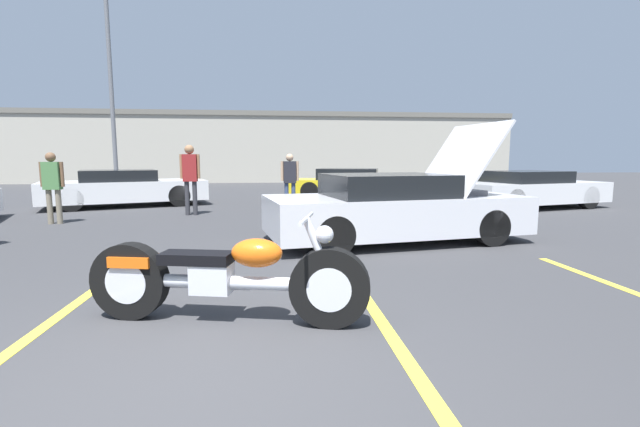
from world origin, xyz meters
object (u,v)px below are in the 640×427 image
light_pole (113,84)px  parked_car_mid_left_row (125,188)px  motorcycle (226,278)px  spectator_midground (190,173)px  spectator_near_motorcycle (52,182)px  show_car_hood_open (396,208)px  parked_car_mid_right_row (352,184)px  spectator_by_show_car (290,177)px  parked_car_right_row (528,189)px

light_pole → parked_car_mid_left_row: (2.15, -5.67, -4.11)m
motorcycle → spectator_midground: 7.97m
motorcycle → spectator_near_motorcycle: (-4.59, 6.50, 0.55)m
light_pole → show_car_hood_open: 15.73m
parked_car_mid_left_row → parked_car_mid_right_row: size_ratio=1.01×
parked_car_mid_right_row → spectator_midground: spectator_midground is taller
light_pole → spectator_midground: light_pole is taller
motorcycle → spectator_by_show_car: (0.91, 8.59, 0.55)m
spectator_by_show_car → spectator_midground: bearing=-162.3°
parked_car_mid_left_row → parked_car_mid_right_row: bearing=-8.9°
spectator_midground → spectator_near_motorcycle: bearing=-156.2°
motorcycle → parked_car_mid_right_row: parked_car_mid_right_row is taller
light_pole → spectator_by_show_car: size_ratio=5.24×
motorcycle → spectator_near_motorcycle: bearing=137.8°
parked_car_right_row → spectator_by_show_car: bearing=163.9°
parked_car_mid_left_row → spectator_by_show_car: size_ratio=3.14×
show_car_hood_open → spectator_by_show_car: bearing=99.5°
parked_car_mid_right_row → parked_car_right_row: parked_car_mid_right_row is taller
parked_car_mid_right_row → spectator_near_motorcycle: bearing=-130.7°
show_car_hood_open → parked_car_mid_left_row: 9.50m
spectator_near_motorcycle → spectator_by_show_car: spectator_near_motorcycle is taller
parked_car_mid_right_row → parked_car_right_row: bearing=-18.6°
spectator_midground → motorcycle: bearing=-77.3°
light_pole → spectator_midground: (4.63, -8.12, -3.56)m
motorcycle → parked_car_mid_left_row: bearing=125.1°
motorcycle → parked_car_right_row: parked_car_right_row is taller
show_car_hood_open → spectator_by_show_car: show_car_hood_open is taller
parked_car_right_row → spectator_near_motorcycle: spectator_near_motorcycle is taller
show_car_hood_open → parked_car_mid_right_row: size_ratio=0.95×
parked_car_right_row → spectator_by_show_car: 7.27m
light_pole → spectator_near_motorcycle: (1.80, -9.37, -3.70)m
parked_car_mid_left_row → spectator_by_show_car: bearing=-37.7°
parked_car_mid_right_row → parked_car_right_row: 5.88m
parked_car_mid_right_row → spectator_midground: (-5.07, -3.98, 0.57)m
parked_car_mid_left_row → parked_car_right_row: bearing=-28.6°
motorcycle → parked_car_mid_right_row: size_ratio=0.51×
motorcycle → parked_car_mid_left_row: 11.04m
parked_car_mid_left_row → parked_car_mid_right_row: (7.55, 1.54, -0.02)m
show_car_hood_open → parked_car_right_row: (5.53, 4.76, -0.05)m
parked_car_mid_left_row → spectator_near_motorcycle: bearing=-115.8°
light_pole → parked_car_mid_right_row: bearing=-23.1°
light_pole → parked_car_mid_left_row: light_pole is taller
motorcycle → parked_car_mid_left_row: size_ratio=0.50×
show_car_hood_open → spectator_midground: (-4.39, 4.11, 0.51)m
spectator_by_show_car → spectator_midground: (-2.66, -0.85, 0.15)m
parked_car_mid_right_row → spectator_midground: 6.47m
light_pole → spectator_midground: bearing=-60.3°
parked_car_mid_left_row → spectator_midground: 3.53m
show_car_hood_open → spectator_midground: show_car_hood_open is taller
spectator_near_motorcycle → motorcycle: bearing=-54.8°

